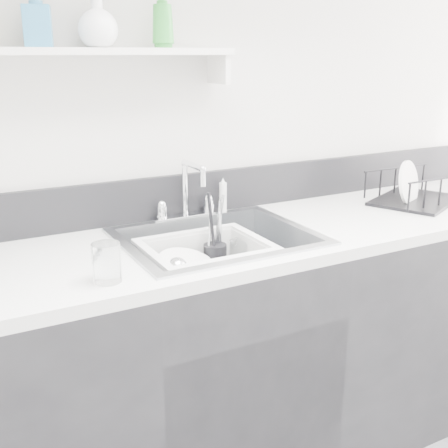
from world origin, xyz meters
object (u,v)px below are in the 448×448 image
counter_run (217,358)px  wash_tub (206,266)px  sink (217,262)px  dish_rack (417,186)px

counter_run → wash_tub: (-0.05, -0.01, 0.37)m
sink → wash_tub: size_ratio=1.59×
sink → dish_rack: 0.96m
sink → wash_tub: bearing=-164.3°
dish_rack → counter_run: bearing=157.4°
counter_run → wash_tub: size_ratio=7.93×
sink → wash_tub: sink is taller
counter_run → wash_tub: counter_run is taller
wash_tub → sink: bearing=15.7°
sink → wash_tub: 0.05m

